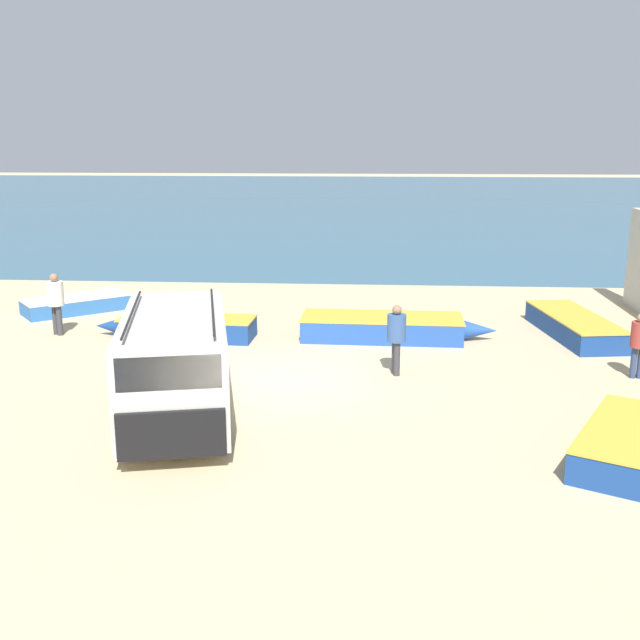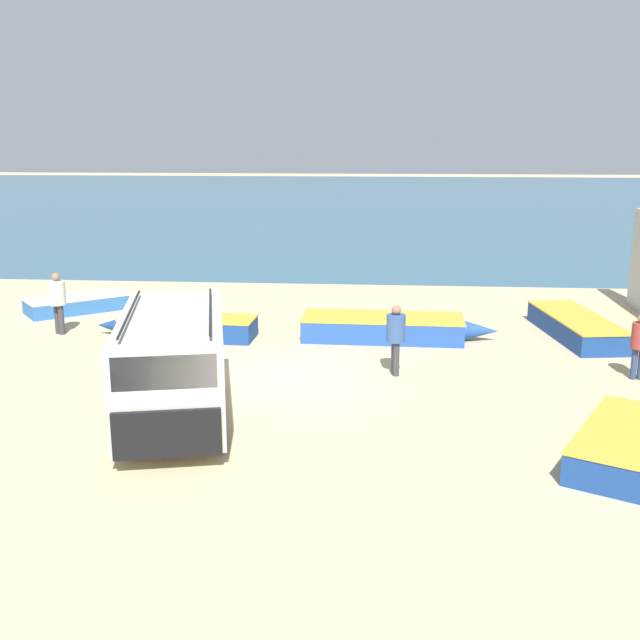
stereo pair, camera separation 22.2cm
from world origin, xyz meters
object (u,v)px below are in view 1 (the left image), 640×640
Objects in this scene: fishing_rowboat_4 at (79,304)px; fishing_rowboat_2 at (182,328)px; fisherman_0 at (56,298)px; fishing_rowboat_3 at (572,324)px; fisherman_2 at (396,333)px; fisherman_1 at (639,340)px; fishing_rowboat_0 at (638,443)px; parked_van at (175,364)px; fishing_rowboat_1 at (388,328)px.

fishing_rowboat_2 is at bearing -75.60° from fishing_rowboat_4.
fishing_rowboat_2 is 2.59× the size of fisherman_0.
fishing_rowboat_3 is 3.04× the size of fisherman_2.
fishing_rowboat_3 is at bearing -46.54° from fishing_rowboat_4.
fisherman_1 is 0.92× the size of fisherman_2.
fishing_rowboat_0 is at bearing 164.88° from fishing_rowboat_3.
fishing_rowboat_0 is 16.00m from fisherman_0.
fishing_rowboat_2 is 6.80m from fisherman_2.
parked_van is at bearing 106.22° from fishing_rowboat_2.
fishing_rowboat_0 is at bearing -88.28° from fisherman_0.
parked_van is 1.30× the size of fishing_rowboat_0.
fishing_rowboat_2 is at bearing -175.25° from fishing_rowboat_1.
fisherman_0 is at bearing -177.16° from fishing_rowboat_1.
parked_van is at bearing 119.14° from fishing_rowboat_3.
fisherman_0 is 1.14× the size of fisherman_1.
parked_van is at bearing 109.43° from fishing_rowboat_0.
fishing_rowboat_1 is 1.52× the size of fishing_rowboat_4.
fishing_rowboat_4 is 2.30× the size of fisherman_1.
fishing_rowboat_3 is 4.12m from fisherman_1.
fishing_rowboat_1 is 3.06× the size of fisherman_0.
fishing_rowboat_4 is at bearing 74.60° from fishing_rowboat_3.
fisherman_1 is at bearing 178.98° from fishing_rowboat_3.
fisherman_0 reaches higher than fishing_rowboat_1.
fishing_rowboat_1 is 5.95m from fishing_rowboat_2.
fishing_rowboat_0 is 6.30m from fisherman_2.
fishing_rowboat_3 is 15.68m from fishing_rowboat_4.
parked_van reaches higher than fisherman_1.
fisherman_0 is at bearing 1.21° from fishing_rowboat_2.
parked_van reaches higher than fishing_rowboat_2.
parked_van is 0.96× the size of fishing_rowboat_1.
fishing_rowboat_1 reaches higher than fishing_rowboat_4.
fisherman_1 is at bearing 9.36° from fishing_rowboat_0.
fishing_rowboat_4 is 3.14m from fisherman_0.
fishing_rowboat_1 is 3.22× the size of fisherman_2.
parked_van reaches higher than fishing_rowboat_0.
fishing_rowboat_1 is 1.18× the size of fishing_rowboat_2.
fisherman_2 reaches higher than fishing_rowboat_1.
fisherman_0 is at bearing -31.46° from fisherman_2.
fishing_rowboat_0 is at bearing -59.99° from fishing_rowboat_1.
fishing_rowboat_4 is at bearing 81.17° from fishing_rowboat_0.
fisherman_2 is at bearing 92.43° from fisherman_1.
fisherman_0 is (-5.22, 6.46, -0.12)m from parked_van.
parked_van is 3.09× the size of fisherman_2.
fisherman_0 is at bearing 85.68° from fishing_rowboat_3.
fishing_rowboat_4 is at bearing -161.41° from parked_van.
parked_van reaches higher than fishing_rowboat_1.
parked_van is at bearing -110.45° from fisherman_0.
fisherman_2 is at bearing 69.94° from fishing_rowboat_0.
fisherman_2 is at bearing 113.79° from parked_van.
parked_van is at bearing -122.00° from fishing_rowboat_1.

